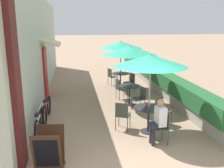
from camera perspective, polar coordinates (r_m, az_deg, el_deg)
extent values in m
cube|color=#B2C1AD|center=(11.66, -15.74, 8.29)|extent=(0.24, 13.81, 4.20)
cube|color=#4C1919|center=(5.46, -21.29, 1.99)|extent=(0.12, 0.56, 4.20)
cube|color=maroon|center=(11.11, -14.96, 2.60)|extent=(0.08, 0.96, 2.10)
cube|color=beige|center=(10.91, -13.75, 9.37)|extent=(0.78, 1.80, 0.30)
cube|color=gray|center=(12.44, 9.83, 0.15)|extent=(0.44, 12.81, 0.45)
cube|color=#235B2D|center=(12.33, 9.92, 2.43)|extent=(0.60, 12.17, 0.56)
cylinder|color=#28282D|center=(7.57, 8.20, -10.65)|extent=(0.44, 0.44, 0.02)
cylinder|color=#28282D|center=(7.42, 8.30, -8.07)|extent=(0.06, 0.06, 0.74)
cylinder|color=#28282D|center=(7.29, 8.40, -5.39)|extent=(0.84, 0.84, 0.02)
cylinder|color=#B7B7BC|center=(7.18, 8.50, -2.60)|extent=(0.04, 0.04, 2.23)
cone|color=#2DAD84|center=(6.97, 8.80, 5.34)|extent=(2.03, 2.03, 0.33)
sphere|color=#B7B7BC|center=(6.94, 8.85, 6.75)|extent=(0.07, 0.07, 0.07)
cube|color=#384238|center=(7.53, 2.54, -7.04)|extent=(0.53, 0.53, 0.04)
cube|color=#384238|center=(7.28, 2.21, -5.99)|extent=(0.36, 0.19, 0.42)
cylinder|color=#384238|center=(7.73, 4.15, -8.26)|extent=(0.02, 0.02, 0.45)
cylinder|color=#384238|center=(7.81, 1.55, -8.00)|extent=(0.02, 0.02, 0.45)
cylinder|color=#384238|center=(7.41, 3.56, -9.27)|extent=(0.02, 0.02, 0.45)
cylinder|color=#384238|center=(7.49, 0.84, -8.98)|extent=(0.02, 0.02, 0.45)
cube|color=#384238|center=(6.75, 10.74, -9.81)|extent=(0.43, 0.43, 0.04)
cube|color=#384238|center=(6.75, 12.27, -7.97)|extent=(0.06, 0.38, 0.42)
cylinder|color=#384238|center=(6.93, 8.66, -11.13)|extent=(0.02, 0.02, 0.45)
cylinder|color=#384238|center=(6.63, 9.85, -12.38)|extent=(0.02, 0.02, 0.45)
cylinder|color=#384238|center=(7.06, 11.41, -10.74)|extent=(0.02, 0.02, 0.45)
cylinder|color=#384238|center=(6.77, 12.71, -11.93)|extent=(0.02, 0.02, 0.45)
cylinder|color=#23232D|center=(6.84, 8.98, -11.39)|extent=(0.11, 0.11, 0.47)
cylinder|color=#23232D|center=(6.71, 9.51, -11.94)|extent=(0.11, 0.11, 0.47)
cube|color=#23232D|center=(6.69, 10.06, -9.28)|extent=(0.38, 0.33, 0.12)
cube|color=white|center=(6.64, 11.03, -7.17)|extent=(0.25, 0.36, 0.50)
sphere|color=#A87556|center=(6.51, 11.02, -4.15)|extent=(0.20, 0.20, 0.20)
cube|color=#384238|center=(7.97, 11.71, -6.10)|extent=(0.56, 0.56, 0.04)
cube|color=#384238|center=(8.01, 10.70, -4.38)|extent=(0.33, 0.24, 0.42)
cylinder|color=#384238|center=(7.82, 11.96, -8.28)|extent=(0.02, 0.02, 0.45)
cylinder|color=#384238|center=(8.10, 13.42, -7.56)|extent=(0.02, 0.02, 0.45)
cylinder|color=#384238|center=(8.01, 9.83, -7.63)|extent=(0.02, 0.02, 0.45)
cylinder|color=#384238|center=(8.29, 11.32, -6.96)|extent=(0.02, 0.02, 0.45)
cylinder|color=#B73D3D|center=(7.43, 7.86, -4.55)|extent=(0.07, 0.07, 0.09)
cylinder|color=#28282D|center=(9.87, 3.94, -4.59)|extent=(0.44, 0.44, 0.02)
cylinder|color=#28282D|center=(9.76, 3.98, -2.54)|extent=(0.06, 0.06, 0.74)
cylinder|color=#28282D|center=(9.66, 4.01, -0.46)|extent=(0.84, 0.84, 0.02)
cylinder|color=#B7B7BC|center=(9.58, 4.05, 1.69)|extent=(0.04, 0.04, 2.23)
cone|color=#2DAD84|center=(9.42, 4.16, 7.67)|extent=(2.03, 2.03, 0.33)
sphere|color=#B7B7BC|center=(9.40, 4.17, 8.71)|extent=(0.07, 0.07, 0.07)
cube|color=#384238|center=(10.41, 2.23, -1.07)|extent=(0.48, 0.48, 0.04)
cube|color=#384238|center=(10.29, 1.29, -0.04)|extent=(0.11, 0.38, 0.42)
cylinder|color=#384238|center=(10.38, 3.52, -2.42)|extent=(0.02, 0.02, 0.45)
cylinder|color=#384238|center=(10.70, 2.72, -1.91)|extent=(0.02, 0.02, 0.45)
cylinder|color=#384238|center=(10.24, 1.68, -2.62)|extent=(0.02, 0.02, 0.45)
cylinder|color=#384238|center=(10.56, 0.93, -2.10)|extent=(0.02, 0.02, 0.45)
cube|color=#384238|center=(9.09, 6.00, -3.38)|extent=(0.48, 0.48, 0.04)
cube|color=#384238|center=(9.11, 7.07, -1.99)|extent=(0.11, 0.38, 0.42)
cylinder|color=#384238|center=(9.23, 4.46, -4.53)|extent=(0.02, 0.02, 0.45)
cylinder|color=#384238|center=(8.93, 5.45, -5.20)|extent=(0.02, 0.02, 0.45)
cylinder|color=#384238|center=(9.39, 6.45, -4.26)|extent=(0.02, 0.02, 0.45)
cylinder|color=#384238|center=(9.09, 7.49, -4.92)|extent=(0.02, 0.02, 0.45)
cylinder|color=teal|center=(9.53, 4.57, -0.32)|extent=(0.07, 0.07, 0.09)
cylinder|color=#28282D|center=(12.19, 1.92, -0.97)|extent=(0.44, 0.44, 0.02)
cylinder|color=#28282D|center=(12.10, 1.93, 0.72)|extent=(0.06, 0.06, 0.74)
cylinder|color=#28282D|center=(12.02, 1.95, 2.42)|extent=(0.84, 0.84, 0.02)
cylinder|color=#B7B7BC|center=(11.95, 1.96, 4.16)|extent=(0.04, 0.04, 2.23)
cone|color=#2DAD84|center=(11.82, 2.00, 8.96)|extent=(2.03, 2.03, 0.33)
sphere|color=#B7B7BC|center=(11.81, 2.01, 9.80)|extent=(0.07, 0.07, 0.07)
cube|color=#384238|center=(11.45, 3.88, 0.30)|extent=(0.51, 0.51, 0.04)
cube|color=#384238|center=(11.50, 4.67, 1.42)|extent=(0.16, 0.37, 0.42)
cylinder|color=#384238|center=(11.56, 2.63, -0.70)|extent=(0.02, 0.02, 0.45)
cylinder|color=#384238|center=(11.27, 3.58, -1.10)|extent=(0.02, 0.02, 0.45)
cylinder|color=#384238|center=(11.75, 4.13, -0.49)|extent=(0.02, 0.02, 0.45)
cylinder|color=#384238|center=(11.46, 5.10, -0.88)|extent=(0.02, 0.02, 0.45)
cube|color=#384238|center=(12.72, 0.19, 1.71)|extent=(0.51, 0.51, 0.04)
cube|color=#384238|center=(12.59, -0.55, 2.56)|extent=(0.16, 0.37, 0.42)
cylinder|color=#384238|center=(12.71, 1.29, 0.65)|extent=(0.02, 0.02, 0.45)
cylinder|color=#384238|center=(13.01, 0.50, 0.97)|extent=(0.02, 0.02, 0.45)
cylinder|color=#384238|center=(12.53, -0.13, 0.47)|extent=(0.02, 0.02, 0.45)
cylinder|color=#384238|center=(12.84, -0.90, 0.80)|extent=(0.02, 0.02, 0.45)
cylinder|color=teal|center=(12.15, 1.99, 2.83)|extent=(0.07, 0.07, 0.09)
torus|color=black|center=(7.89, -15.86, -7.42)|extent=(0.07, 0.68, 0.68)
torus|color=black|center=(6.91, -16.81, -10.59)|extent=(0.07, 0.68, 0.68)
cylinder|color=silver|center=(7.33, -16.40, -7.55)|extent=(0.05, 0.83, 0.04)
cylinder|color=silver|center=(7.22, -16.48, -9.34)|extent=(0.04, 0.61, 0.40)
cylinder|color=silver|center=(7.02, -16.73, -7.63)|extent=(0.04, 0.04, 0.24)
cube|color=black|center=(6.98, -16.80, -6.72)|extent=(0.10, 0.22, 0.05)
cylinder|color=silver|center=(7.73, -16.07, -5.06)|extent=(0.03, 0.46, 0.03)
torus|color=black|center=(9.01, -14.22, -4.64)|extent=(0.08, 0.68, 0.68)
torus|color=black|center=(8.02, -15.13, -7.03)|extent=(0.08, 0.68, 0.68)
cylinder|color=#B21E1E|center=(8.45, -14.72, -4.58)|extent=(0.07, 0.83, 0.04)
cylinder|color=#B21E1E|center=(8.33, -14.82, -6.08)|extent=(0.06, 0.61, 0.40)
cylinder|color=#B21E1E|center=(8.15, -15.03, -4.55)|extent=(0.04, 0.04, 0.24)
cube|color=black|center=(8.11, -15.08, -3.75)|extent=(0.11, 0.22, 0.05)
cylinder|color=#B21E1E|center=(8.87, -14.39, -2.55)|extent=(0.04, 0.46, 0.03)
cube|color=#422819|center=(5.94, -13.84, -13.32)|extent=(0.64, 0.30, 0.91)
cube|color=black|center=(5.95, -13.82, -13.07)|extent=(0.52, 0.22, 0.69)
cube|color=#422819|center=(5.60, -14.70, -15.17)|extent=(0.64, 0.30, 0.91)
cube|color=black|center=(5.57, -14.76, -15.10)|extent=(0.52, 0.22, 0.69)
cube|color=#422819|center=(5.94, -11.14, -18.16)|extent=(0.12, 0.48, 0.02)
cube|color=#422819|center=(6.05, -16.78, -17.84)|extent=(0.12, 0.48, 0.02)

